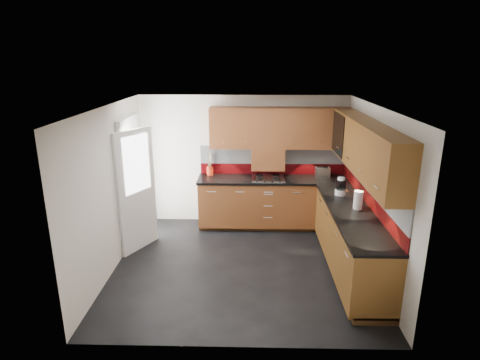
{
  "coord_description": "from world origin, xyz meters",
  "views": [
    {
      "loc": [
        0.12,
        -5.46,
        3.05
      ],
      "look_at": [
        -0.03,
        0.65,
        1.17
      ],
      "focal_mm": 30.0,
      "sensor_mm": 36.0,
      "label": 1
    }
  ],
  "objects_px": {
    "gas_hob": "(268,178)",
    "utensil_pot": "(210,170)",
    "toaster": "(322,172)",
    "food_processor": "(341,187)"
  },
  "relations": [
    {
      "from": "food_processor",
      "to": "gas_hob",
      "type": "bearing_deg",
      "value": 142.81
    },
    {
      "from": "gas_hob",
      "to": "utensil_pot",
      "type": "bearing_deg",
      "value": 167.63
    },
    {
      "from": "gas_hob",
      "to": "toaster",
      "type": "bearing_deg",
      "value": 7.76
    },
    {
      "from": "utensil_pot",
      "to": "toaster",
      "type": "xyz_separation_m",
      "value": [
        2.07,
        -0.1,
        -0.0
      ]
    },
    {
      "from": "utensil_pot",
      "to": "food_processor",
      "type": "xyz_separation_m",
      "value": [
        2.19,
        -1.08,
        0.03
      ]
    },
    {
      "from": "utensil_pot",
      "to": "food_processor",
      "type": "distance_m",
      "value": 2.44
    },
    {
      "from": "gas_hob",
      "to": "toaster",
      "type": "xyz_separation_m",
      "value": [
        1.0,
        0.14,
        0.08
      ]
    },
    {
      "from": "utensil_pot",
      "to": "toaster",
      "type": "relative_size",
      "value": 1.65
    },
    {
      "from": "gas_hob",
      "to": "food_processor",
      "type": "xyz_separation_m",
      "value": [
        1.12,
        -0.85,
        0.12
      ]
    },
    {
      "from": "gas_hob",
      "to": "utensil_pot",
      "type": "distance_m",
      "value": 1.1
    }
  ]
}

